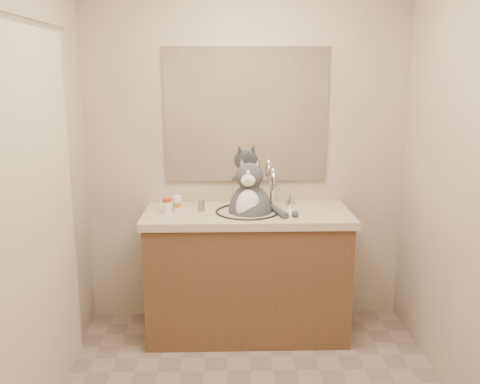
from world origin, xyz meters
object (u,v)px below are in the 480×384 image
Objects in this scene: pill_bottle_orange at (177,203)px; grey_canister at (201,206)px; cat at (250,208)px; pill_bottle_redcap at (167,206)px.

pill_bottle_orange is 1.41× the size of grey_canister.
cat is at bearing -6.77° from pill_bottle_orange.
cat is at bearing -6.55° from grey_canister.
grey_canister is (0.16, -0.02, -0.01)m from pill_bottle_orange.
pill_bottle_redcap is 1.40× the size of grey_canister.
cat is 5.99× the size of pill_bottle_orange.
pill_bottle_orange is (-0.48, 0.06, 0.02)m from cat.
pill_bottle_redcap is 1.00× the size of pill_bottle_orange.
grey_canister is (0.22, 0.05, -0.01)m from pill_bottle_redcap.
cat is 8.43× the size of grey_canister.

